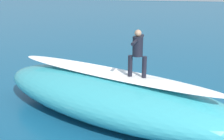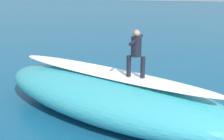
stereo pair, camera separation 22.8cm
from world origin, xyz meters
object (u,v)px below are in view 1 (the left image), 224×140
at_px(surfer_riding, 138,50).
at_px(surfer_paddling, 93,78).
at_px(surfboard_paddling, 96,80).
at_px(buoy_marker, 209,114).
at_px(surfboard_riding, 137,78).

height_order(surfer_riding, surfer_paddling, surfer_riding).
bearing_deg(surfboard_paddling, surfer_paddling, 180.00).
bearing_deg(surfer_riding, surfboard_paddling, -53.13).
xyz_separation_m(surfboard_paddling, buoy_marker, (-5.04, 3.17, 0.29)).
bearing_deg(surfer_paddling, surfboard_paddling, -0.00).
height_order(surfboard_riding, buoy_marker, surfboard_riding).
xyz_separation_m(surfboard_paddling, surfer_paddling, (0.09, 0.09, 0.16)).
distance_m(surfboard_riding, buoy_marker, 2.89).
distance_m(surfer_paddling, buoy_marker, 5.99).
height_order(surfer_paddling, buoy_marker, buoy_marker).
bearing_deg(surfer_riding, surfer_paddling, -51.68).
relative_size(surfer_riding, buoy_marker, 1.38).
bearing_deg(buoy_marker, surfboard_riding, 19.05).
height_order(surfboard_riding, surfer_paddling, surfboard_riding).
relative_size(surfboard_riding, surfboard_paddling, 0.84).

